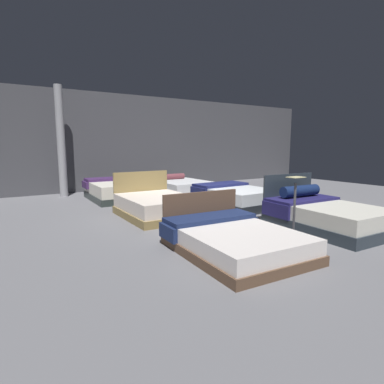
{
  "coord_description": "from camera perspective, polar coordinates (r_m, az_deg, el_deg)",
  "views": [
    {
      "loc": [
        -4.23,
        -6.16,
        1.64
      ],
      "look_at": [
        -0.35,
        0.02,
        0.55
      ],
      "focal_mm": 29.28,
      "sensor_mm": 36.0,
      "label": 1
    }
  ],
  "objects": [
    {
      "name": "bed_4",
      "position": [
        9.86,
        -13.4,
        0.31
      ],
      "size": [
        1.71,
        2.13,
        0.6
      ],
      "rotation": [
        0.0,
        0.0,
        -0.02
      ],
      "color": "#2B3432",
      "rests_on": "ground_plane"
    },
    {
      "name": "support_pillar",
      "position": [
        10.85,
        -22.76,
        8.44
      ],
      "size": [
        0.25,
        0.25,
        3.5
      ],
      "primitive_type": "cylinder",
      "color": "#99999E",
      "rests_on": "ground_plane"
    },
    {
      "name": "bed_1",
      "position": [
        6.74,
        23.05,
        -3.9
      ],
      "size": [
        1.64,
        2.23,
        1.01
      ],
      "rotation": [
        0.0,
        0.0,
        -0.04
      ],
      "color": "#283139",
      "rests_on": "ground_plane"
    },
    {
      "name": "bed_2",
      "position": [
        7.31,
        -6.33,
        -2.55
      ],
      "size": [
        1.55,
        1.97,
        0.98
      ],
      "rotation": [
        0.0,
        0.0,
        -0.01
      ],
      "color": "olive",
      "rests_on": "ground_plane"
    },
    {
      "name": "ground_plane",
      "position": [
        7.66,
        2.33,
        -3.95
      ],
      "size": [
        18.0,
        18.0,
        0.02
      ],
      "primitive_type": "cube",
      "color": "slate"
    },
    {
      "name": "price_sign",
      "position": [
        5.61,
        18.08,
        -4.31
      ],
      "size": [
        0.28,
        0.24,
        1.12
      ],
      "color": "#3F3F44",
      "rests_on": "ground_plane"
    },
    {
      "name": "showroom_back_wall",
      "position": [
        12.15,
        -11.84,
        8.86
      ],
      "size": [
        18.0,
        0.06,
        3.5
      ],
      "primitive_type": "cube",
      "color": "#47474C",
      "rests_on": "ground_plane"
    },
    {
      "name": "bed_5",
      "position": [
        10.8,
        -1.86,
        0.94
      ],
      "size": [
        1.7,
        2.01,
        0.62
      ],
      "rotation": [
        0.0,
        0.0,
        0.04
      ],
      "color": "#9A754A",
      "rests_on": "ground_plane"
    },
    {
      "name": "bed_3",
      "position": [
        8.55,
        7.84,
        -0.86
      ],
      "size": [
        1.65,
        2.14,
        0.57
      ],
      "rotation": [
        0.0,
        0.0,
        0.04
      ],
      "color": "#1F2328",
      "rests_on": "ground_plane"
    },
    {
      "name": "bed_0",
      "position": [
        4.94,
        7.46,
        -8.5
      ],
      "size": [
        1.73,
        2.18,
        0.82
      ],
      "rotation": [
        0.0,
        0.0,
        -0.05
      ],
      "color": "brown",
      "rests_on": "ground_plane"
    }
  ]
}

